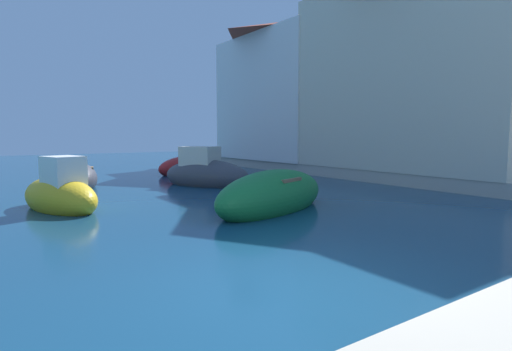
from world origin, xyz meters
The scene contains 10 objects.
ground centered at (0.00, 0.00, 0.00)m, with size 80.00×80.00×0.00m, color navy.
quay_promenade centered at (4.32, -0.37, 0.25)m, with size 44.00×32.00×0.50m.
moored_boat_1 centered at (5.60, 15.27, 0.32)m, with size 4.24×2.88×1.16m.
moored_boat_2 centered at (3.09, 4.64, 0.38)m, with size 4.67×3.01×1.38m.
moored_boat_3 centered at (-0.19, 12.48, 0.33)m, with size 1.93×3.39×1.18m.
moored_boat_5 centered at (-1.53, 7.82, 0.40)m, with size 2.10×3.28×1.69m.
moored_boat_7 centered at (4.02, 10.27, 0.46)m, with size 3.07×3.96×1.81m.
waterfront_building_main centered at (13.00, 6.95, 5.03)m, with size 6.43×10.49×8.94m.
waterfront_building_annex centered at (13.00, 15.88, 4.73)m, with size 6.61×8.74×8.33m.
quayside_tree centered at (13.81, 13.30, 3.70)m, with size 2.64×2.64×4.54m.
Camera 1 is at (-3.28, -3.93, 2.00)m, focal length 28.74 mm.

